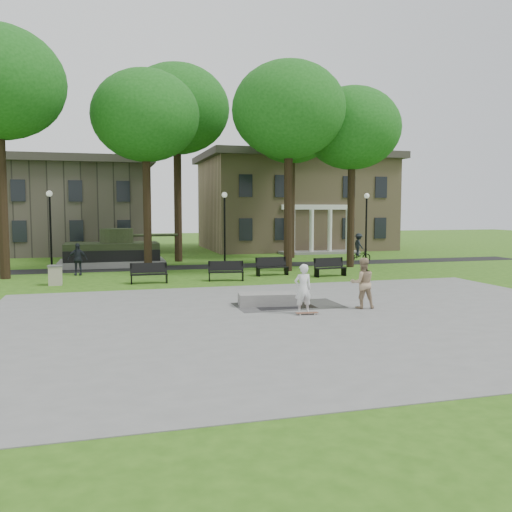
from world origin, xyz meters
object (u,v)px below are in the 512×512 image
(park_bench_0, at_px, (149,273))
(trash_bin, at_px, (55,275))
(concrete_block, at_px, (268,299))
(friend_watching, at_px, (362,283))
(cyclist, at_px, (359,250))
(skateboarder, at_px, (303,289))

(park_bench_0, relative_size, trash_bin, 1.88)
(concrete_block, bearing_deg, friend_watching, -26.63)
(friend_watching, xyz_separation_m, cyclist, (7.62, 15.77, -0.13))
(cyclist, bearing_deg, trash_bin, 108.16)
(skateboarder, xyz_separation_m, cyclist, (10.08, 16.15, -0.07))
(friend_watching, bearing_deg, trash_bin, -30.31)
(friend_watching, distance_m, trash_bin, 14.92)
(friend_watching, bearing_deg, cyclist, -106.06)
(skateboarder, xyz_separation_m, friend_watching, (2.46, 0.38, 0.06))
(cyclist, bearing_deg, skateboarder, 148.21)
(cyclist, height_order, park_bench_0, cyclist)
(concrete_block, height_order, cyclist, cyclist)
(cyclist, distance_m, trash_bin, 20.02)
(skateboarder, distance_m, park_bench_0, 10.46)
(cyclist, bearing_deg, park_bench_0, 114.89)
(friend_watching, height_order, park_bench_0, friend_watching)
(skateboarder, height_order, trash_bin, skateboarder)
(friend_watching, relative_size, park_bench_0, 1.03)
(skateboarder, relative_size, cyclist, 0.87)
(trash_bin, bearing_deg, friend_watching, -40.02)
(friend_watching, relative_size, cyclist, 0.93)
(skateboarder, relative_size, park_bench_0, 0.96)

